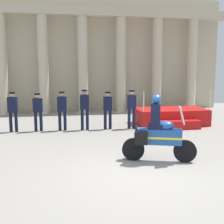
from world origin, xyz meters
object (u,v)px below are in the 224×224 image
object	(u,v)px
officer_in_row_1	(38,109)
officer_in_row_5	(132,106)
officer_in_row_2	(62,108)
officer_in_row_3	(85,106)
officer_in_row_4	(108,107)
motorcycle_with_rider	(157,134)
reviewing_stand	(171,117)
officer_in_row_0	(13,109)

from	to	relation	value
officer_in_row_1	officer_in_row_5	bearing A→B (deg)	-175.66
officer_in_row_2	officer_in_row_3	distance (m)	0.96
officer_in_row_3	officer_in_row_4	distance (m)	1.01
officer_in_row_3	motorcycle_with_rider	distance (m)	4.92
officer_in_row_2	officer_in_row_4	bearing A→B (deg)	-175.17
reviewing_stand	officer_in_row_2	size ratio (longest dim) A/B	1.97
officer_in_row_0	officer_in_row_3	bearing A→B (deg)	-175.98
reviewing_stand	officer_in_row_3	xyz separation A→B (m)	(-4.15, -0.59, 0.67)
officer_in_row_2	motorcycle_with_rider	bearing A→B (deg)	125.75
officer_in_row_3	motorcycle_with_rider	size ratio (longest dim) A/B	0.86
officer_in_row_0	officer_in_row_5	size ratio (longest dim) A/B	0.98
officer_in_row_2	officer_in_row_5	xyz separation A→B (m)	(3.02, -0.11, 0.03)
officer_in_row_1	officer_in_row_4	size ratio (longest dim) A/B	0.98
officer_in_row_4	motorcycle_with_rider	size ratio (longest dim) A/B	0.81
officer_in_row_3	officer_in_row_5	size ratio (longest dim) A/B	1.02
officer_in_row_2	officer_in_row_0	bearing A→B (deg)	4.87
officer_in_row_1	officer_in_row_4	bearing A→B (deg)	-175.16
officer_in_row_0	officer_in_row_4	xyz separation A→B (m)	(3.99, -0.09, -0.02)
officer_in_row_2	officer_in_row_5	distance (m)	3.02
officer_in_row_0	officer_in_row_1	distance (m)	1.02
officer_in_row_5	officer_in_row_4	bearing A→B (deg)	2.95
officer_in_row_1	officer_in_row_3	bearing A→B (deg)	-176.43
officer_in_row_3	officer_in_row_5	xyz separation A→B (m)	(2.07, -0.04, -0.02)
officer_in_row_0	officer_in_row_1	world-z (taller)	officer_in_row_0
officer_in_row_1	officer_in_row_2	distance (m)	1.01
officer_in_row_3	officer_in_row_5	world-z (taller)	officer_in_row_3
officer_in_row_0	motorcycle_with_rider	distance (m)	6.65
officer_in_row_0	officer_in_row_3	xyz separation A→B (m)	(2.98, -0.11, 0.04)
officer_in_row_0	officer_in_row_4	distance (m)	3.99
officer_in_row_0	officer_in_row_3	world-z (taller)	officer_in_row_3
officer_in_row_0	officer_in_row_3	distance (m)	2.98
officer_in_row_1	officer_in_row_5	xyz separation A→B (m)	(4.03, -0.13, 0.06)
reviewing_stand	officer_in_row_3	size ratio (longest dim) A/B	1.88
reviewing_stand	officer_in_row_5	bearing A→B (deg)	-163.11
reviewing_stand	officer_in_row_2	bearing A→B (deg)	-174.14
officer_in_row_4	officer_in_row_5	world-z (taller)	officer_in_row_5
officer_in_row_0	officer_in_row_5	world-z (taller)	officer_in_row_5
reviewing_stand	officer_in_row_1	size ratio (longest dim) A/B	2.04
officer_in_row_4	motorcycle_with_rider	distance (m)	4.68
motorcycle_with_rider	officer_in_row_1	bearing A→B (deg)	145.34
officer_in_row_2	motorcycle_with_rider	distance (m)	5.38
reviewing_stand	officer_in_row_1	bearing A→B (deg)	-175.32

